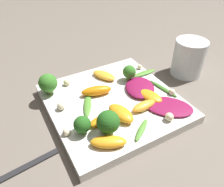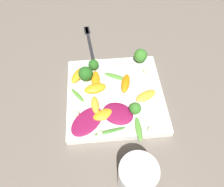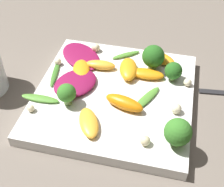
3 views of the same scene
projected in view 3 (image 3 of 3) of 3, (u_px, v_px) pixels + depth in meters
ground_plane at (114, 100)px, 0.57m from camera, size 2.40×2.40×0.00m
plate at (114, 96)px, 0.57m from camera, size 0.28×0.28×0.02m
radicchio_leaf_0 at (81, 56)px, 0.63m from camera, size 0.12×0.12×0.01m
radicchio_leaf_1 at (75, 84)px, 0.56m from camera, size 0.11×0.10×0.01m
orange_segment_0 at (146, 74)px, 0.58m from camera, size 0.03×0.07×0.01m
orange_segment_1 at (81, 70)px, 0.59m from camera, size 0.07×0.05×0.01m
orange_segment_2 at (101, 65)px, 0.60m from camera, size 0.03×0.06×0.02m
orange_segment_3 at (128, 69)px, 0.59m from camera, size 0.07×0.05×0.02m
orange_segment_4 at (89, 123)px, 0.50m from camera, size 0.07×0.06×0.01m
orange_segment_5 at (124, 103)px, 0.52m from camera, size 0.04×0.07×0.02m
orange_segment_6 at (161, 58)px, 0.62m from camera, size 0.05×0.07×0.02m
broccoli_floret_0 at (153, 57)px, 0.59m from camera, size 0.04×0.04×0.05m
broccoli_floret_1 at (67, 94)px, 0.52m from camera, size 0.03×0.03×0.04m
broccoli_floret_2 at (173, 71)px, 0.57m from camera, size 0.03×0.03×0.04m
broccoli_floret_3 at (178, 132)px, 0.46m from camera, size 0.04×0.04×0.05m
arugula_sprig_0 at (40, 98)px, 0.54m from camera, size 0.02×0.07×0.01m
arugula_sprig_1 at (55, 72)px, 0.59m from camera, size 0.09×0.02×0.01m
arugula_sprig_2 at (125, 55)px, 0.63m from camera, size 0.05×0.06×0.01m
arugula_sprig_3 at (146, 99)px, 0.54m from camera, size 0.08×0.05×0.01m
macadamia_nut_0 at (31, 108)px, 0.52m from camera, size 0.01×0.01×0.01m
macadamia_nut_1 at (188, 82)px, 0.57m from camera, size 0.01×0.01×0.01m
macadamia_nut_2 at (145, 141)px, 0.47m from camera, size 0.02×0.02×0.02m
macadamia_nut_3 at (96, 48)px, 0.64m from camera, size 0.02×0.02×0.02m
macadamia_nut_4 at (58, 62)px, 0.61m from camera, size 0.01×0.01×0.01m
macadamia_nut_5 at (176, 108)px, 0.52m from camera, size 0.02×0.02×0.02m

